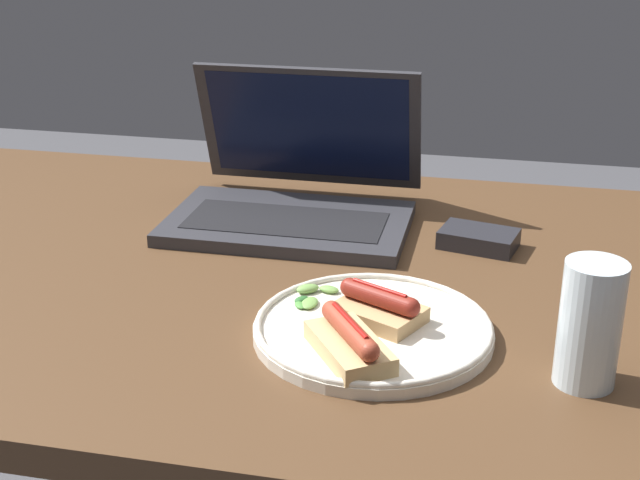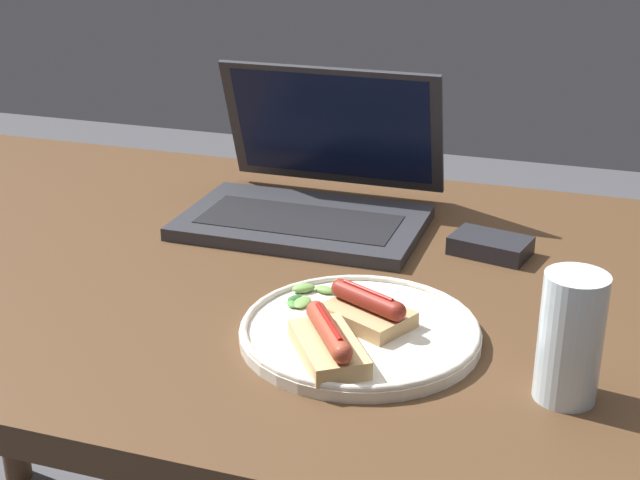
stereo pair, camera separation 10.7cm
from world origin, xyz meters
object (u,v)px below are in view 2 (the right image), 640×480
object	(u,v)px
external_drive	(490,246)
laptop	(311,194)
drinking_glass	(570,338)
plate	(360,331)

from	to	relation	value
external_drive	laptop	bearing A→B (deg)	-177.54
laptop	drinking_glass	xyz separation A→B (m)	(0.39, -0.38, 0.02)
plate	external_drive	xyz separation A→B (m)	(0.10, 0.28, 0.00)
external_drive	drinking_glass	bearing A→B (deg)	-57.37
laptop	drinking_glass	world-z (taller)	laptop
laptop	drinking_glass	distance (m)	0.54
drinking_glass	external_drive	world-z (taller)	drinking_glass
plate	laptop	bearing A→B (deg)	117.27
plate	drinking_glass	world-z (taller)	drinking_glass
plate	drinking_glass	distance (m)	0.23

